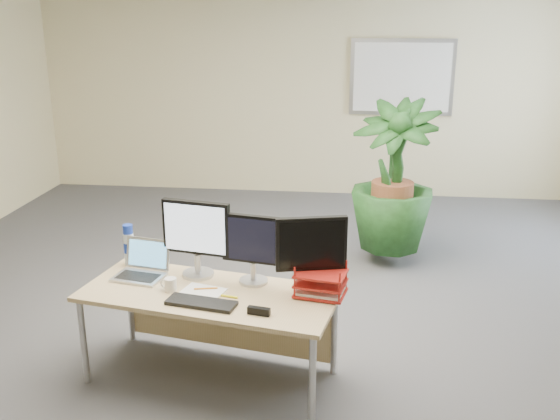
# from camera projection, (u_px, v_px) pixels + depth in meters

# --- Properties ---
(floor) EXTENTS (8.00, 8.00, 0.00)m
(floor) POSITION_uv_depth(u_px,v_px,m) (264.00, 337.00, 4.69)
(floor) COLOR #414146
(floor) RESTS_ON ground
(back_wall) EXTENTS (7.00, 0.04, 2.70)m
(back_wall) POSITION_uv_depth(u_px,v_px,m) (307.00, 92.00, 8.07)
(back_wall) COLOR beige
(back_wall) RESTS_ON floor
(whiteboard) EXTENTS (1.30, 0.04, 0.95)m
(whiteboard) POSITION_uv_depth(u_px,v_px,m) (402.00, 77.00, 7.84)
(whiteboard) COLOR #A5A5AA
(whiteboard) RESTS_ON back_wall
(desk) EXTENTS (1.73, 0.98, 0.63)m
(desk) POSITION_uv_depth(u_px,v_px,m) (215.00, 304.00, 4.11)
(desk) COLOR tan
(desk) RESTS_ON floor
(floor_plant) EXTENTS (1.09, 1.09, 1.50)m
(floor_plant) POSITION_uv_depth(u_px,v_px,m) (392.00, 188.00, 5.90)
(floor_plant) COLOR #143513
(floor_plant) RESTS_ON floor
(monitor_left) EXTENTS (0.47, 0.22, 0.53)m
(monitor_left) POSITION_uv_depth(u_px,v_px,m) (196.00, 234.00, 4.15)
(monitor_left) COLOR #B3B3B8
(monitor_left) RESTS_ON desk
(monitor_right) EXTENTS (0.42, 0.19, 0.47)m
(monitor_right) POSITION_uv_depth(u_px,v_px,m) (253.00, 245.00, 4.06)
(monitor_right) COLOR #B3B3B8
(monitor_right) RESTS_ON desk
(monitor_dark) EXTENTS (0.45, 0.21, 0.50)m
(monitor_dark) POSITION_uv_depth(u_px,v_px,m) (311.00, 250.00, 3.91)
(monitor_dark) COLOR #B3B3B8
(monitor_dark) RESTS_ON desk
(laptop) EXTENTS (0.37, 0.34, 0.23)m
(laptop) POSITION_uv_depth(u_px,v_px,m) (143.00, 267.00, 4.23)
(laptop) COLOR #B6B6BB
(laptop) RESTS_ON desk
(keyboard) EXTENTS (0.45, 0.22, 0.02)m
(keyboard) POSITION_uv_depth(u_px,v_px,m) (201.00, 303.00, 3.82)
(keyboard) COLOR black
(keyboard) RESTS_ON desk
(coffee_mug) EXTENTS (0.11, 0.08, 0.09)m
(coffee_mug) POSITION_uv_depth(u_px,v_px,m) (170.00, 285.00, 4.00)
(coffee_mug) COLOR white
(coffee_mug) RESTS_ON desk
(spiral_notebook) EXTENTS (0.31, 0.26, 0.01)m
(spiral_notebook) POSITION_uv_depth(u_px,v_px,m) (202.00, 292.00, 3.98)
(spiral_notebook) COLOR white
(spiral_notebook) RESTS_ON desk
(orange_pen) EXTENTS (0.15, 0.04, 0.01)m
(orange_pen) POSITION_uv_depth(u_px,v_px,m) (206.00, 288.00, 4.01)
(orange_pen) COLOR orange
(orange_pen) RESTS_ON spiral_notebook
(yellow_highlighter) EXTENTS (0.11, 0.04, 0.01)m
(yellow_highlighter) POSITION_uv_depth(u_px,v_px,m) (229.00, 296.00, 3.91)
(yellow_highlighter) COLOR #FFF71A
(yellow_highlighter) RESTS_ON desk
(water_bottle) EXTENTS (0.08, 0.08, 0.29)m
(water_bottle) POSITION_uv_depth(u_px,v_px,m) (129.00, 245.00, 4.39)
(water_bottle) COLOR white
(water_bottle) RESTS_ON desk
(letter_tray) EXTENTS (0.35, 0.29, 0.15)m
(letter_tray) POSITION_uv_depth(u_px,v_px,m) (321.00, 285.00, 3.93)
(letter_tray) COLOR #A41A14
(letter_tray) RESTS_ON desk
(stapler) EXTENTS (0.14, 0.06, 0.05)m
(stapler) POSITION_uv_depth(u_px,v_px,m) (259.00, 311.00, 3.69)
(stapler) COLOR black
(stapler) RESTS_ON desk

